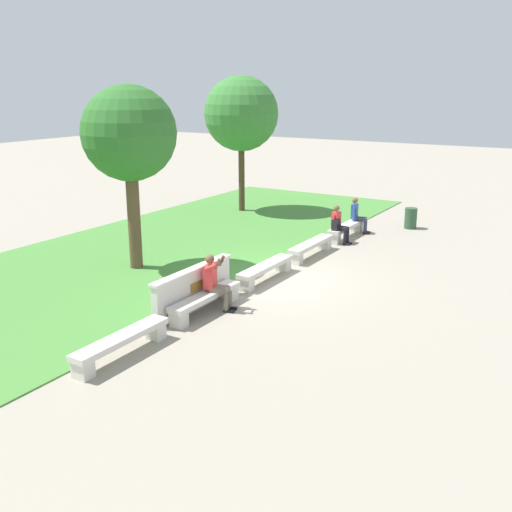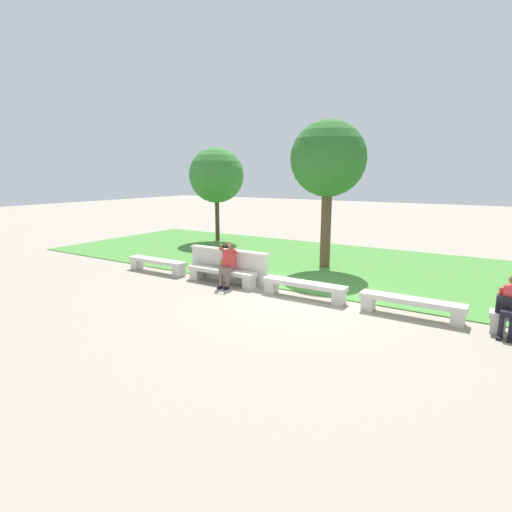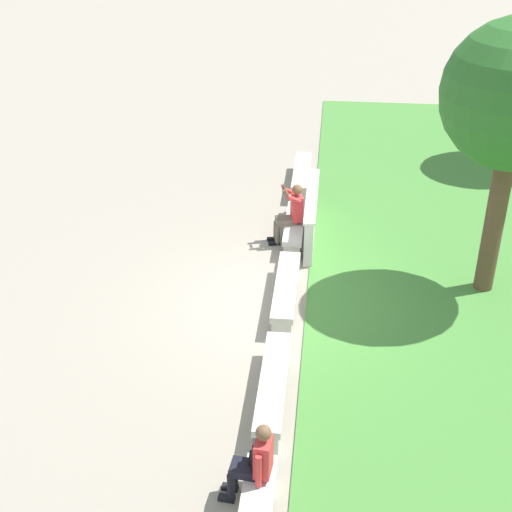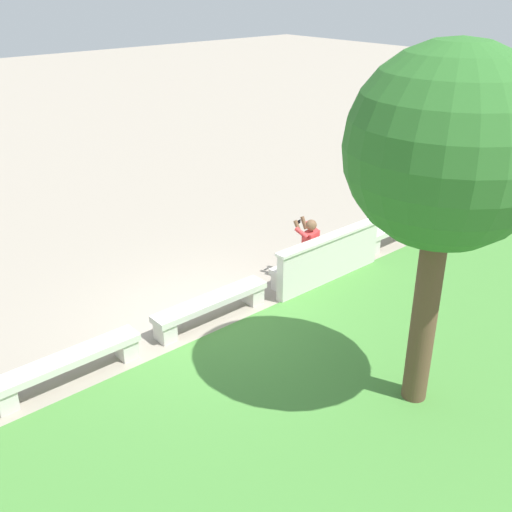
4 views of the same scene
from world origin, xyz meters
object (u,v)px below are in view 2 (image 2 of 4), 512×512
Objects in this scene: bench_main at (157,263)px; person_distant at (511,304)px; bench_near at (222,274)px; person_photographer at (228,261)px; bench_mid at (304,287)px; tree_behind_wall at (328,160)px; bench_far at (411,304)px; tree_right_background at (216,176)px; backpack at (504,304)px.

person_distant reaches higher than bench_main.
person_photographer is (0.28, -0.07, 0.43)m from bench_near.
tree_behind_wall is at bearing 104.14° from bench_mid.
tree_behind_wall is at bearing 134.64° from bench_far.
bench_mid is 5.15m from tree_behind_wall.
bench_main is at bearing 178.58° from person_photographer.
person_photographer is 8.61m from tree_right_background.
bench_far is at bearing -31.05° from tree_right_background.
person_photographer is 7.11m from person_distant.
person_photographer is at bearing -179.17° from bench_far.
tree_behind_wall is (1.80, 3.72, 3.43)m from bench_near.
backpack is at bearing -0.13° from bench_main.
person_photographer is (3.02, -0.07, 0.43)m from bench_main.
bench_far is 6.26m from tree_behind_wall.
backpack is at bearing -27.27° from tree_right_background.
person_photographer is at bearing -1.42° from bench_main.
bench_mid is 1.00× the size of bench_far.
backpack is (6.99, 0.05, -0.11)m from person_photographer.
bench_main is 5.47m from bench_mid.
bench_mid is at bearing 0.00° from bench_near.
bench_mid is (2.74, 0.00, 0.00)m from bench_near.
bench_main and bench_far have the same top height.
bench_mid is 2.49m from person_photographer.
bench_far is 1.83m from backpack.
tree_right_background reaches higher than person_photographer.
bench_main is 1.00× the size of bench_far.
bench_near and bench_mid have the same top height.
bench_mid is 5.47× the size of backpack.
person_photographer reaches higher than bench_mid.
bench_far is at bearing -45.36° from tree_behind_wall.
tree_right_background is (-2.23, 6.29, 2.91)m from bench_main.
person_distant is (7.11, 0.01, -0.06)m from person_photographer.
bench_near is 0.52m from person_photographer.
tree_behind_wall is at bearing 145.89° from person_distant.
bench_mid is at bearing 0.00° from bench_main.
bench_near is at bearing 165.24° from person_photographer.
bench_main is 1.00× the size of bench_near.
person_distant is at bearing -19.95° from backpack.
tree_right_background reaches higher than bench_far.
person_photographer is at bearing -178.25° from bench_mid.
tree_right_background is (-4.96, 6.29, 2.91)m from bench_near.
tree_behind_wall is 7.25m from tree_right_background.
bench_near is 7.40m from person_distant.
person_photographer reaches higher than person_distant.
backpack is 14.01m from tree_right_background.
bench_mid is (5.47, 0.00, 0.00)m from bench_main.
tree_behind_wall reaches higher than tree_right_background.
person_photographer is at bearing -179.58° from backpack.
person_distant is 14.12m from tree_right_background.
bench_mid is at bearing -75.86° from tree_behind_wall.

